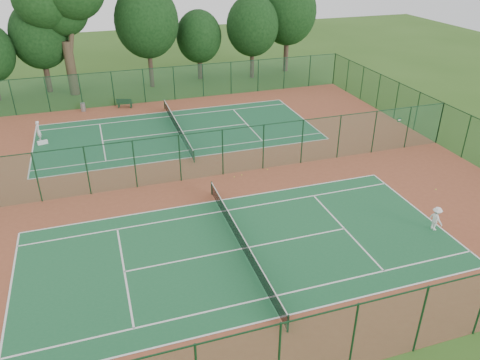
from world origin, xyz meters
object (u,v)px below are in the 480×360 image
Objects in this scene: player_near at (436,219)px; kit_bag at (43,142)px; bench at (125,103)px; player_far at (38,131)px; trash_bin at (83,107)px.

kit_bag is at bearing 42.08° from player_near.
bench is at bearing 23.10° from player_near.
player_near is 31.28m from player_far.
kit_bag is at bearing -0.81° from player_far.
player_far is 2.11× the size of kit_bag.
trash_bin is at bearing 50.85° from kit_bag.
bench is at bearing -3.65° from trash_bin.
trash_bin is 0.51× the size of bench.
bench is 10.28m from kit_bag.
player_near reaches higher than trash_bin.
player_near is at bearing -56.51° from kit_bag.
player_far is at bearing -119.71° from trash_bin.
player_far is at bearing 91.37° from kit_bag.
player_far is 1.17m from kit_bag.
player_near reaches higher than bench.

